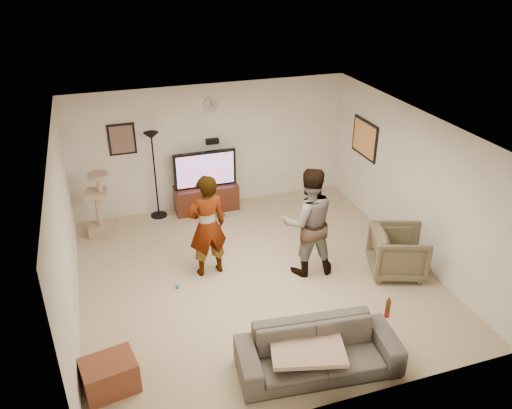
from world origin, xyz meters
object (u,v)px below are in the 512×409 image
object	(u,v)px
sofa	(318,351)
armchair	(398,252)
floor_lamp	(155,176)
person_right	(308,222)
person_left	(207,226)
side_table	(110,375)
tv_stand	(206,198)
cat_tree	(98,204)
beer_bottle	(388,309)
tv	(205,169)

from	to	relation	value
sofa	armchair	bearing A→B (deg)	42.69
floor_lamp	person_right	xyz separation A→B (m)	(2.02, -2.67, 0.05)
person_left	sofa	distance (m)	2.70
side_table	tv_stand	bearing A→B (deg)	62.52
person_left	side_table	distance (m)	2.74
cat_tree	tv_stand	bearing A→B (deg)	9.69
person_right	beer_bottle	distance (m)	2.09
armchair	floor_lamp	bearing A→B (deg)	66.69
tv_stand	sofa	xyz separation A→B (m)	(0.32, -4.69, 0.03)
person_left	person_right	xyz separation A→B (m)	(1.53, -0.45, 0.05)
cat_tree	sofa	size ratio (longest dim) A/B	0.62
cat_tree	side_table	bearing A→B (deg)	-91.57
beer_bottle	side_table	bearing A→B (deg)	171.91
person_left	sofa	world-z (taller)	person_left
tv_stand	cat_tree	distance (m)	2.14
person_left	sofa	xyz separation A→B (m)	(0.79, -2.52, -0.57)
tv	armchair	xyz separation A→B (m)	(2.43, -3.13, -0.50)
floor_lamp	side_table	world-z (taller)	floor_lamp
armchair	side_table	size ratio (longest dim) A/B	1.36
cat_tree	person_right	xyz separation A→B (m)	(3.13, -2.27, 0.29)
tv	person_right	distance (m)	2.83
armchair	person_right	bearing A→B (deg)	89.46
beer_bottle	tv_stand	bearing A→B (deg)	104.91
tv_stand	beer_bottle	distance (m)	4.88
tv	side_table	distance (m)	4.79
beer_bottle	armchair	xyz separation A→B (m)	(1.18, 1.56, -0.33)
tv_stand	tv	size ratio (longest dim) A/B	1.02
side_table	floor_lamp	bearing A→B (deg)	73.98
tv	floor_lamp	distance (m)	0.97
tv	floor_lamp	xyz separation A→B (m)	(-0.97, 0.04, -0.03)
tv	sofa	world-z (taller)	tv
floor_lamp	beer_bottle	xyz separation A→B (m)	(2.22, -4.74, -0.15)
cat_tree	side_table	distance (m)	3.87
beer_bottle	side_table	distance (m)	3.51
tv_stand	person_right	world-z (taller)	person_right
armchair	side_table	xyz separation A→B (m)	(-4.62, -1.07, -0.18)
person_right	cat_tree	bearing A→B (deg)	-28.98
tv_stand	cat_tree	size ratio (longest dim) A/B	1.01
tv	cat_tree	size ratio (longest dim) A/B	0.99
person_right	floor_lamp	bearing A→B (deg)	-45.97
armchair	cat_tree	bearing A→B (deg)	78.15
floor_lamp	side_table	distance (m)	4.47
floor_lamp	person_left	size ratio (longest dim) A/B	1.00
person_left	beer_bottle	size ratio (longest dim) A/B	6.92
person_left	armchair	distance (m)	3.10
floor_lamp	cat_tree	bearing A→B (deg)	-160.24
floor_lamp	armchair	xyz separation A→B (m)	(3.40, -3.18, -0.48)
beer_bottle	person_left	bearing A→B (deg)	124.39
floor_lamp	beer_bottle	bearing A→B (deg)	-64.93
person_left	person_right	bearing A→B (deg)	156.92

